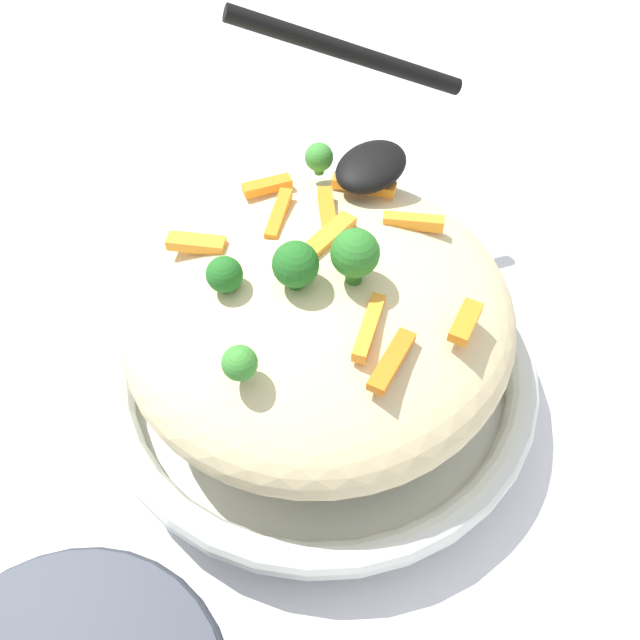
% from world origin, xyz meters
% --- Properties ---
extents(ground_plane, '(2.40, 2.40, 0.00)m').
position_xyz_m(ground_plane, '(0.00, 0.00, 0.00)').
color(ground_plane, silver).
extents(serving_bowl, '(0.29, 0.29, 0.05)m').
position_xyz_m(serving_bowl, '(0.00, 0.00, 0.03)').
color(serving_bowl, silver).
rests_on(serving_bowl, ground_plane).
extents(pasta_mound, '(0.25, 0.24, 0.09)m').
position_xyz_m(pasta_mound, '(0.00, 0.00, 0.09)').
color(pasta_mound, beige).
rests_on(pasta_mound, serving_bowl).
extents(carrot_piece_0, '(0.04, 0.03, 0.01)m').
position_xyz_m(carrot_piece_0, '(0.02, 0.04, 0.13)').
color(carrot_piece_0, orange).
rests_on(carrot_piece_0, pasta_mound).
extents(carrot_piece_1, '(0.04, 0.01, 0.01)m').
position_xyz_m(carrot_piece_1, '(0.02, 0.01, 0.14)').
color(carrot_piece_1, orange).
rests_on(carrot_piece_1, pasta_mound).
extents(carrot_piece_2, '(0.02, 0.04, 0.01)m').
position_xyz_m(carrot_piece_2, '(0.07, 0.02, 0.13)').
color(carrot_piece_2, orange).
rests_on(carrot_piece_2, pasta_mound).
extents(carrot_piece_3, '(0.03, 0.02, 0.01)m').
position_xyz_m(carrot_piece_3, '(0.01, -0.09, 0.13)').
color(carrot_piece_3, orange).
rests_on(carrot_piece_3, pasta_mound).
extents(carrot_piece_4, '(0.03, 0.04, 0.01)m').
position_xyz_m(carrot_piece_4, '(-0.03, 0.07, 0.13)').
color(carrot_piece_4, orange).
rests_on(carrot_piece_4, pasta_mound).
extents(carrot_piece_5, '(0.02, 0.04, 0.01)m').
position_xyz_m(carrot_piece_5, '(0.06, -0.02, 0.13)').
color(carrot_piece_5, orange).
rests_on(carrot_piece_5, pasta_mound).
extents(carrot_piece_6, '(0.03, 0.03, 0.01)m').
position_xyz_m(carrot_piece_6, '(0.04, 0.07, 0.13)').
color(carrot_piece_6, orange).
rests_on(carrot_piece_6, pasta_mound).
extents(carrot_piece_7, '(0.04, 0.04, 0.01)m').
position_xyz_m(carrot_piece_7, '(0.03, 0.02, 0.13)').
color(carrot_piece_7, orange).
rests_on(carrot_piece_7, pasta_mound).
extents(carrot_piece_8, '(0.04, 0.01, 0.01)m').
position_xyz_m(carrot_piece_8, '(-0.03, -0.07, 0.13)').
color(carrot_piece_8, orange).
rests_on(carrot_piece_8, pasta_mound).
extents(carrot_piece_9, '(0.04, 0.02, 0.01)m').
position_xyz_m(carrot_piece_9, '(-0.02, -0.05, 0.13)').
color(carrot_piece_9, orange).
rests_on(carrot_piece_9, pasta_mound).
extents(broccoli_floret_0, '(0.02, 0.02, 0.02)m').
position_xyz_m(broccoli_floret_0, '(-0.08, -0.01, 0.14)').
color(broccoli_floret_0, '#377928').
rests_on(broccoli_floret_0, pasta_mound).
extents(broccoli_floret_1, '(0.03, 0.03, 0.03)m').
position_xyz_m(broccoli_floret_1, '(-0.02, 0.00, 0.15)').
color(broccoli_floret_1, '#205B1C').
rests_on(broccoli_floret_1, pasta_mound).
extents(broccoli_floret_2, '(0.02, 0.02, 0.02)m').
position_xyz_m(broccoli_floret_2, '(-0.04, 0.03, 0.14)').
color(broccoli_floret_2, '#205B1C').
rests_on(broccoli_floret_2, pasta_mound).
extents(broccoli_floret_3, '(0.02, 0.02, 0.02)m').
position_xyz_m(broccoli_floret_3, '(0.07, 0.05, 0.14)').
color(broccoli_floret_3, '#377928').
rests_on(broccoli_floret_3, pasta_mound).
extents(broccoli_floret_4, '(0.03, 0.03, 0.03)m').
position_xyz_m(broccoli_floret_4, '(-0.00, -0.02, 0.15)').
color(broccoli_floret_4, '#296820').
rests_on(broccoli_floret_4, pasta_mound).
extents(serving_spoon, '(0.15, 0.14, 0.08)m').
position_xyz_m(serving_spoon, '(0.11, 0.04, 0.15)').
color(serving_spoon, black).
rests_on(serving_spoon, pasta_mound).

